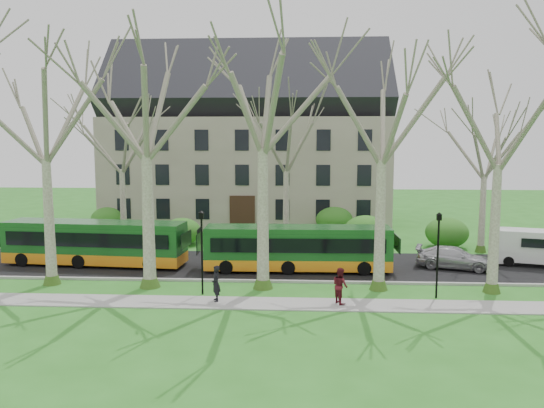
{
  "coord_description": "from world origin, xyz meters",
  "views": [
    {
      "loc": [
        -0.93,
        -27.61,
        7.96
      ],
      "look_at": [
        -2.59,
        3.0,
        4.29
      ],
      "focal_mm": 35.0,
      "sensor_mm": 36.0,
      "label": 1
    }
  ],
  "objects": [
    {
      "name": "curb",
      "position": [
        0.0,
        1.5,
        0.07
      ],
      "size": [
        80.0,
        0.25,
        0.14
      ],
      "primitive_type": "cube",
      "color": "#A5A39E",
      "rests_on": "ground"
    },
    {
      "name": "building",
      "position": [
        -6.0,
        24.0,
        8.07
      ],
      "size": [
        26.5,
        12.2,
        16.0
      ],
      "color": "gray",
      "rests_on": "ground"
    },
    {
      "name": "bus_lead",
      "position": [
        -14.01,
        4.99,
        1.5
      ],
      "size": [
        11.67,
        3.34,
        2.88
      ],
      "primitive_type": null,
      "rotation": [
        0.0,
        0.0,
        -0.08
      ],
      "color": "#17511D",
      "rests_on": "road"
    },
    {
      "name": "lamp_row",
      "position": [
        -0.0,
        -1.0,
        2.57
      ],
      "size": [
        36.22,
        0.22,
        4.3
      ],
      "color": "black",
      "rests_on": "ground"
    },
    {
      "name": "tree_row_far",
      "position": [
        -1.33,
        11.0,
        6.0
      ],
      "size": [
        33.0,
        7.0,
        12.0
      ],
      "color": "gray",
      "rests_on": "ground"
    },
    {
      "name": "sedan",
      "position": [
        8.63,
        5.2,
        0.73
      ],
      "size": [
        4.96,
        3.16,
        1.34
      ],
      "primitive_type": "imported",
      "rotation": [
        0.0,
        0.0,
        1.27
      ],
      "color": "#ABAAAF",
      "rests_on": "road"
    },
    {
      "name": "pedestrian_a",
      "position": [
        -5.08,
        -2.28,
        0.95
      ],
      "size": [
        0.64,
        0.76,
        1.77
      ],
      "primitive_type": "imported",
      "rotation": [
        0.0,
        0.0,
        -1.19
      ],
      "color": "black",
      "rests_on": "sidewalk"
    },
    {
      "name": "pedestrian_b",
      "position": [
        1.03,
        -2.32,
        0.94
      ],
      "size": [
        0.98,
        1.07,
        1.77
      ],
      "primitive_type": "imported",
      "rotation": [
        0.0,
        0.0,
        2.04
      ],
      "color": "#54131C",
      "rests_on": "sidewalk"
    },
    {
      "name": "sidewalk",
      "position": [
        0.0,
        -2.5,
        0.03
      ],
      "size": [
        70.0,
        2.0,
        0.06
      ],
      "primitive_type": "cube",
      "color": "gray",
      "rests_on": "ground"
    },
    {
      "name": "bus_follow",
      "position": [
        -1.09,
        4.17,
        1.46
      ],
      "size": [
        11.24,
        2.52,
        2.8
      ],
      "primitive_type": null,
      "rotation": [
        0.0,
        0.0,
        0.02
      ],
      "color": "#17511D",
      "rests_on": "road"
    },
    {
      "name": "hedges",
      "position": [
        -4.67,
        14.0,
        1.0
      ],
      "size": [
        30.6,
        8.6,
        2.0
      ],
      "color": "#2C601B",
      "rests_on": "ground"
    },
    {
      "name": "tree_row_verge",
      "position": [
        0.0,
        0.3,
        7.0
      ],
      "size": [
        49.0,
        7.0,
        14.0
      ],
      "color": "gray",
      "rests_on": "ground"
    },
    {
      "name": "ground",
      "position": [
        0.0,
        0.0,
        0.0
      ],
      "size": [
        120.0,
        120.0,
        0.0
      ],
      "primitive_type": "plane",
      "color": "#2B7421",
      "rests_on": "ground"
    },
    {
      "name": "road",
      "position": [
        0.0,
        5.5,
        0.03
      ],
      "size": [
        80.0,
        8.0,
        0.06
      ],
      "primitive_type": "cube",
      "color": "black",
      "rests_on": "ground"
    },
    {
      "name": "van_a",
      "position": [
        14.04,
        6.25,
        1.19
      ],
      "size": [
        5.48,
        3.22,
        2.25
      ],
      "primitive_type": null,
      "rotation": [
        0.0,
        0.0,
        -0.28
      ],
      "color": "silver",
      "rests_on": "road"
    }
  ]
}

